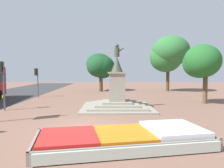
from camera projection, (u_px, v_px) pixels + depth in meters
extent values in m
plane|color=brown|center=(83.00, 128.00, 11.49)|extent=(94.49, 94.49, 0.00)
cube|color=#38281C|center=(123.00, 140.00, 8.82)|extent=(7.10, 3.83, 0.42)
cube|color=gray|center=(133.00, 151.00, 7.47)|extent=(6.83, 1.35, 0.46)
cube|color=gray|center=(116.00, 130.00, 10.17)|extent=(6.83, 1.35, 0.46)
cube|color=gray|center=(35.00, 145.00, 8.15)|extent=(0.61, 2.83, 0.46)
cube|color=gray|center=(199.00, 134.00, 9.48)|extent=(0.61, 2.83, 0.46)
cube|color=red|center=(68.00, 136.00, 8.38)|extent=(2.58, 2.81, 0.13)
cube|color=orange|center=(123.00, 133.00, 8.80)|extent=(2.58, 2.81, 0.11)
cube|color=white|center=(173.00, 129.00, 9.22)|extent=(2.58, 2.81, 0.22)
cube|color=#B2BCAD|center=(133.00, 152.00, 7.42)|extent=(6.51, 1.38, 0.38)
cube|color=gray|center=(117.00, 107.00, 17.39)|extent=(5.51, 5.51, 0.15)
cube|color=gray|center=(117.00, 106.00, 17.38)|extent=(4.44, 4.44, 0.15)
cube|color=gray|center=(117.00, 104.00, 17.37)|extent=(3.36, 3.36, 0.15)
cube|color=gray|center=(117.00, 102.00, 17.37)|extent=(2.28, 2.28, 0.15)
cube|color=gray|center=(117.00, 87.00, 17.30)|extent=(1.24, 1.24, 2.18)
cube|color=gray|center=(117.00, 73.00, 17.23)|extent=(1.46, 1.46, 0.12)
cone|color=#384233|center=(117.00, 64.00, 17.19)|extent=(0.93, 0.93, 1.20)
cylinder|color=#384233|center=(117.00, 52.00, 17.13)|extent=(0.40, 0.40, 0.70)
sphere|color=#384233|center=(117.00, 46.00, 17.10)|extent=(0.31, 0.31, 0.31)
cylinder|color=#384233|center=(120.00, 50.00, 17.11)|extent=(0.59, 0.14, 0.47)
cylinder|color=#4C5156|center=(4.00, 86.00, 16.41)|extent=(0.12, 0.12, 3.69)
cube|color=black|center=(1.00, 67.00, 16.31)|extent=(0.25, 0.29, 0.80)
cube|color=gold|center=(3.00, 97.00, 16.45)|extent=(0.11, 0.16, 0.20)
cylinder|color=#4C5156|center=(38.00, 83.00, 24.53)|extent=(0.12, 0.12, 3.26)
cube|color=black|center=(36.00, 72.00, 24.48)|extent=(0.28, 0.31, 0.80)
cylinder|color=red|center=(35.00, 70.00, 24.48)|extent=(0.05, 0.14, 0.14)
cylinder|color=#543E08|center=(35.00, 72.00, 24.49)|extent=(0.05, 0.14, 0.14)
cylinder|color=#0D4211|center=(35.00, 74.00, 24.51)|extent=(0.05, 0.14, 0.14)
cylinder|color=#4C3823|center=(101.00, 84.00, 31.73)|extent=(0.54, 0.54, 2.03)
ellipsoid|color=#1A4926|center=(99.00, 66.00, 31.93)|extent=(3.69, 3.60, 3.26)
ellipsoid|color=#184823|center=(99.00, 64.00, 32.41)|extent=(3.80, 3.91, 3.16)
ellipsoid|color=#174925|center=(102.00, 67.00, 32.14)|extent=(3.61, 3.82, 3.36)
cylinder|color=#4C3823|center=(168.00, 80.00, 32.08)|extent=(0.48, 0.48, 3.38)
ellipsoid|color=#2A6A34|center=(168.00, 51.00, 31.86)|extent=(4.85, 4.84, 4.13)
ellipsoid|color=#2B6B30|center=(166.00, 57.00, 31.64)|extent=(4.63, 4.34, 4.27)
ellipsoid|color=#2E6C33|center=(171.00, 51.00, 31.37)|extent=(5.35, 5.71, 4.41)
cylinder|color=brown|center=(205.00, 88.00, 19.94)|extent=(0.41, 0.41, 2.82)
ellipsoid|color=#225E27|center=(202.00, 61.00, 19.40)|extent=(3.20, 3.39, 2.96)
ellipsoid|color=#225A29|center=(200.00, 63.00, 19.77)|extent=(3.00, 3.29, 2.65)
ellipsoid|color=#205925|center=(204.00, 64.00, 20.24)|extent=(2.48, 2.53, 1.88)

